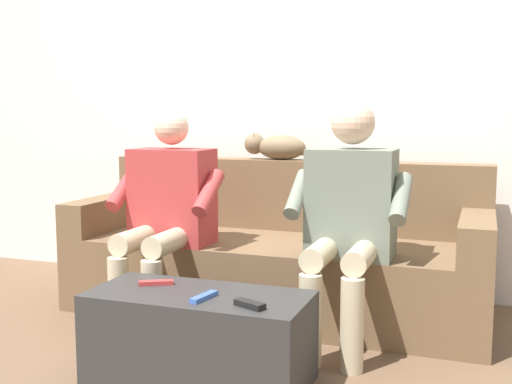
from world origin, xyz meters
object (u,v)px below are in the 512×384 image
at_px(person_left_seated, 349,210).
at_px(person_right_seated, 166,206).
at_px(couch, 278,258).
at_px(coffee_table, 199,337).
at_px(cat_on_backrest, 276,147).
at_px(remote_black, 250,304).
at_px(remote_red, 156,283).
at_px(remote_blue, 204,297).

height_order(person_left_seated, person_right_seated, person_left_seated).
xyz_separation_m(couch, coffee_table, (0.00, 1.03, -0.10)).
bearing_deg(couch, cat_on_backrest, -68.84).
xyz_separation_m(coffee_table, remote_black, (-0.26, 0.11, 0.19)).
relative_size(coffee_table, remote_red, 6.23).
bearing_deg(remote_red, remote_black, -46.44).
distance_m(couch, cat_on_backrest, 0.67).
relative_size(couch, remote_red, 15.67).
bearing_deg(remote_black, remote_red, -174.82).
distance_m(person_left_seated, remote_red, 0.94).
relative_size(couch, remote_blue, 14.97).
distance_m(cat_on_backrest, remote_blue, 1.47).
bearing_deg(cat_on_backrest, coffee_table, 94.56).
height_order(couch, remote_blue, couch).
distance_m(person_left_seated, cat_on_backrest, 0.92).
xyz_separation_m(coffee_table, remote_blue, (-0.05, 0.07, 0.19)).
height_order(person_right_seated, remote_red, person_right_seated).
bearing_deg(coffee_table, couch, -90.00).
bearing_deg(person_left_seated, remote_red, 40.10).
height_order(remote_black, remote_blue, remote_black).
bearing_deg(couch, person_left_seated, 139.71).
distance_m(coffee_table, remote_red, 0.30).
distance_m(cat_on_backrest, remote_black, 1.54).
relative_size(person_left_seated, remote_red, 8.01).
bearing_deg(remote_red, person_left_seated, 11.79).
bearing_deg(couch, remote_black, 102.78).
distance_m(person_right_seated, cat_on_backrest, 0.82).
bearing_deg(person_right_seated, person_left_seated, -179.44).
height_order(person_left_seated, cat_on_backrest, person_left_seated).
xyz_separation_m(person_left_seated, remote_red, (0.69, 0.58, -0.26)).
height_order(remote_black, remote_red, remote_black).
bearing_deg(person_left_seated, cat_on_backrest, -49.26).
xyz_separation_m(coffee_table, person_right_seated, (0.47, -0.62, 0.42)).
xyz_separation_m(person_left_seated, person_right_seated, (0.94, 0.01, -0.03)).
relative_size(person_left_seated, person_right_seated, 1.04).
bearing_deg(remote_blue, cat_on_backrest, 16.95).
distance_m(person_right_seated, remote_red, 0.67).
xyz_separation_m(person_right_seated, remote_red, (-0.25, 0.57, -0.23)).
height_order(remote_blue, remote_red, same).
bearing_deg(remote_black, person_right_seated, 158.32).
distance_m(person_left_seated, remote_blue, 0.85).
distance_m(remote_black, remote_blue, 0.21).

